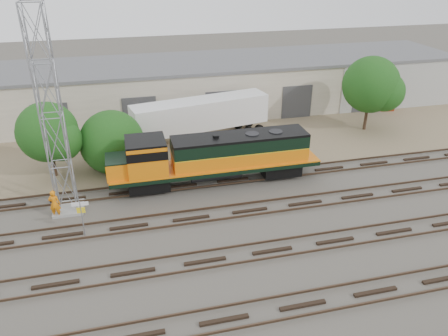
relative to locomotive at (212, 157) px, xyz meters
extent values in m
plane|color=#47423A|center=(1.57, -6.00, -2.18)|extent=(140.00, 140.00, 0.00)
cube|color=#726047|center=(1.57, 9.00, -2.17)|extent=(80.00, 16.00, 0.02)
cube|color=black|center=(1.57, -13.50, -2.11)|extent=(80.00, 2.40, 0.14)
cube|color=#4C3828|center=(1.57, -14.25, -1.97)|extent=(80.00, 0.08, 0.14)
cube|color=#4C3828|center=(1.57, -12.75, -1.97)|extent=(80.00, 0.08, 0.14)
cube|color=black|center=(1.57, -9.00, -2.11)|extent=(80.00, 2.40, 0.14)
cube|color=#4C3828|center=(1.57, -9.75, -1.97)|extent=(80.00, 0.08, 0.14)
cube|color=#4C3828|center=(1.57, -8.25, -1.97)|extent=(80.00, 0.08, 0.14)
cube|color=black|center=(1.57, -4.50, -2.11)|extent=(80.00, 2.40, 0.14)
cube|color=#4C3828|center=(1.57, -5.25, -1.97)|extent=(80.00, 0.08, 0.14)
cube|color=#4C3828|center=(1.57, -3.75, -1.97)|extent=(80.00, 0.08, 0.14)
cube|color=black|center=(1.57, 0.00, -2.11)|extent=(80.00, 2.40, 0.14)
cube|color=#4C3828|center=(1.57, -0.75, -1.97)|extent=(80.00, 0.08, 0.14)
cube|color=#4C3828|center=(1.57, 0.75, -1.97)|extent=(80.00, 0.08, 0.14)
cube|color=beige|center=(1.57, 17.00, 0.32)|extent=(58.00, 10.00, 5.00)
cube|color=#59595B|center=(1.57, 17.00, 2.97)|extent=(58.40, 10.40, 0.30)
cube|color=#999993|center=(23.57, 11.95, 0.32)|extent=(14.00, 0.10, 5.00)
cube|color=#333335|center=(-12.43, 11.94, -0.48)|extent=(3.20, 0.12, 3.40)
cube|color=#333335|center=(-4.43, 11.94, -0.48)|extent=(3.20, 0.12, 3.40)
cube|color=#333335|center=(3.57, 11.94, -0.48)|extent=(3.20, 0.12, 3.40)
cube|color=#333335|center=(11.57, 11.94, -0.48)|extent=(3.20, 0.12, 3.40)
cube|color=#333335|center=(19.57, 11.94, -0.48)|extent=(3.20, 0.12, 3.40)
cube|color=black|center=(-4.75, 0.00, -1.44)|extent=(2.92, 2.19, 0.91)
cube|color=black|center=(5.29, 0.00, -1.44)|extent=(2.92, 2.19, 0.91)
cube|color=black|center=(0.27, 0.00, -0.83)|extent=(15.52, 2.74, 0.32)
cylinder|color=black|center=(0.27, 0.00, -1.40)|extent=(3.83, 1.00, 1.00)
cube|color=orange|center=(2.10, 0.00, -0.12)|extent=(10.04, 2.37, 1.10)
cube|color=black|center=(2.10, 0.00, 0.88)|extent=(10.04, 2.37, 0.91)
cube|color=black|center=(2.10, 0.00, 1.43)|extent=(10.04, 2.37, 0.18)
cube|color=orange|center=(-4.75, 0.00, 0.52)|extent=(2.74, 2.74, 2.37)
cube|color=black|center=(-4.75, 0.00, 1.78)|extent=(2.74, 2.74, 0.15)
cube|color=orange|center=(-6.84, 0.00, -0.03)|extent=(1.46, 2.19, 1.28)
cube|color=gray|center=(-10.27, -1.35, -2.08)|extent=(1.96, 1.96, 0.20)
cylinder|color=gray|center=(-10.87, -0.75, 4.57)|extent=(0.10, 0.10, 13.09)
cylinder|color=gray|center=(-9.67, -0.75, 4.57)|extent=(0.10, 0.10, 13.09)
cylinder|color=gray|center=(-10.87, -1.95, 4.57)|extent=(0.10, 0.10, 13.09)
cylinder|color=gray|center=(-9.67, -1.95, 4.57)|extent=(0.10, 0.10, 13.09)
cylinder|color=gray|center=(-9.10, -4.66, -0.98)|extent=(0.08, 0.08, 2.40)
cube|color=white|center=(-9.10, -4.66, 0.06)|extent=(0.98, 0.10, 0.24)
cube|color=yellow|center=(-9.10, -4.66, -0.38)|extent=(0.49, 0.07, 0.38)
imported|color=orange|center=(-10.98, -2.07, -1.19)|extent=(0.79, 0.58, 1.98)
cube|color=white|center=(0.81, 8.43, 0.37)|extent=(12.75, 4.88, 2.60)
cube|color=black|center=(5.62, 9.38, -1.70)|extent=(2.73, 2.81, 0.96)
cube|color=black|center=(-3.72, 6.55, -1.55)|extent=(0.14, 0.14, 1.25)
cube|color=black|center=(-4.09, 8.44, -1.55)|extent=(0.14, 0.14, 1.25)
cube|color=#163D9B|center=(20.88, 12.38, -1.43)|extent=(1.74, 1.65, 1.50)
cube|color=maroon|center=(22.08, 11.97, -1.48)|extent=(1.63, 1.54, 1.40)
cylinder|color=#382619|center=(-11.62, 4.12, -1.15)|extent=(0.28, 0.28, 2.07)
sphere|color=#134313|center=(-11.62, 4.12, 1.47)|extent=(4.51, 4.51, 4.51)
sphere|color=#134313|center=(-10.71, 3.45, 1.02)|extent=(3.16, 3.16, 3.16)
cylinder|color=#382619|center=(-7.09, 4.44, -1.95)|extent=(0.34, 0.34, 0.46)
sphere|color=#134313|center=(-7.09, 4.44, 0.05)|extent=(5.06, 5.06, 5.06)
sphere|color=#134313|center=(-6.07, 3.68, -0.46)|extent=(3.54, 3.54, 3.54)
cylinder|color=#382619|center=(16.81, 7.19, -0.86)|extent=(0.30, 0.30, 2.64)
sphere|color=#134313|center=(16.81, 7.19, 2.30)|extent=(5.27, 5.27, 5.27)
sphere|color=#134313|center=(17.86, 6.40, 1.78)|extent=(3.69, 3.69, 3.69)
camera|label=1|loc=(-6.08, -28.29, 13.61)|focal=35.00mm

